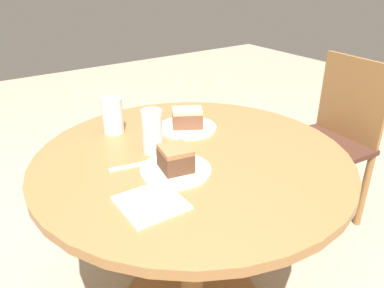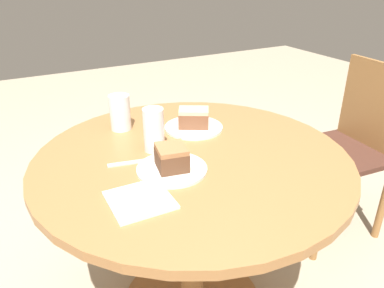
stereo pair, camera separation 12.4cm
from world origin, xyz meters
name	(u,v)px [view 1 (the left image)]	position (x,y,z in m)	size (l,w,h in m)	color
table	(192,197)	(0.00, 0.00, 0.54)	(1.06, 1.06, 0.70)	#9E6B3D
chair	(326,140)	(-0.12, 0.93, 0.46)	(0.45, 0.48, 0.87)	olive
plate_near	(176,170)	(0.06, -0.11, 0.71)	(0.22, 0.22, 0.01)	white
plate_far	(187,128)	(-0.19, 0.11, 0.71)	(0.22, 0.22, 0.01)	white
cake_slice_near	(175,158)	(0.06, -0.11, 0.75)	(0.11, 0.11, 0.07)	brown
cake_slice_far	(187,118)	(-0.19, 0.11, 0.75)	(0.12, 0.14, 0.07)	brown
glass_lemonade	(113,118)	(-0.32, -0.14, 0.76)	(0.08, 0.08, 0.14)	silver
glass_water	(152,134)	(-0.09, -0.10, 0.77)	(0.07, 0.07, 0.15)	silver
napkin_stack	(151,203)	(0.17, -0.25, 0.71)	(0.17, 0.17, 0.01)	white
fork	(135,165)	(-0.04, -0.19, 0.71)	(0.05, 0.17, 0.00)	silver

